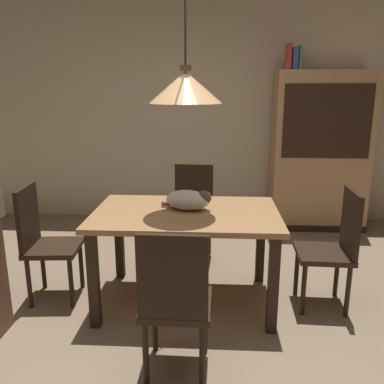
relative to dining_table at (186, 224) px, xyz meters
name	(u,v)px	position (x,y,z in m)	size (l,w,h in m)	color
ground	(190,333)	(0.06, -0.44, -0.65)	(10.00, 10.00, 0.00)	#847056
back_wall	(203,105)	(0.06, 2.21, 0.80)	(6.40, 0.10, 2.90)	beige
dining_table	(186,224)	(0.00, 0.00, 0.00)	(1.40, 0.90, 0.75)	#A87A4C
chair_near_front	(175,298)	(0.00, -0.88, -0.14)	(0.41, 0.41, 0.93)	black
chair_far_back	(193,208)	(0.00, 0.88, -0.14)	(0.42, 0.42, 0.93)	black
chair_right_side	(335,244)	(1.13, 0.00, -0.14)	(0.41, 0.41, 0.93)	black
chair_left_side	(43,238)	(-1.13, -0.01, -0.14)	(0.43, 0.43, 0.93)	black
cat_sleeping	(189,200)	(0.02, 0.05, 0.18)	(0.40, 0.30, 0.16)	beige
pendant_lamp	(186,87)	(0.00, 0.00, 1.01)	(0.52, 0.52, 1.30)	#E0A86B
hutch_bookcase	(319,155)	(1.45, 1.88, 0.24)	(1.12, 0.45, 1.85)	tan
book_red_tall	(288,57)	(1.02, 1.88, 1.34)	(0.04, 0.22, 0.28)	#B73833
book_blue_wide	(294,59)	(1.08, 1.88, 1.32)	(0.06, 0.24, 0.24)	#384C93
book_green_slim	(299,58)	(1.14, 1.88, 1.33)	(0.03, 0.20, 0.26)	#427A4C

